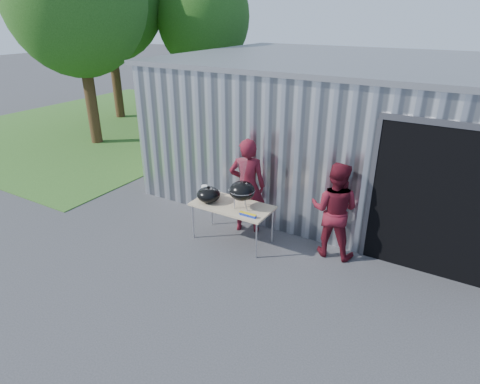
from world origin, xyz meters
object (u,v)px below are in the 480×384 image
Objects in this scene: folding_table at (232,207)px; person_bystander at (334,210)px; person_cook at (247,186)px; kettle_grill at (242,187)px.

person_bystander reaches higher than folding_table.
folding_table is 0.79× the size of person_cook.
kettle_grill is at bearing 14.84° from person_bystander.
folding_table is at bearing 63.88° from person_cook.
person_cook reaches higher than person_bystander.
person_cook is 1.74m from person_bystander.
kettle_grill is at bearing -3.86° from folding_table.
kettle_grill is 0.50× the size of person_cook.
person_cook is (-0.19, 0.52, -0.21)m from kettle_grill.
folding_table is 0.50m from kettle_grill.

